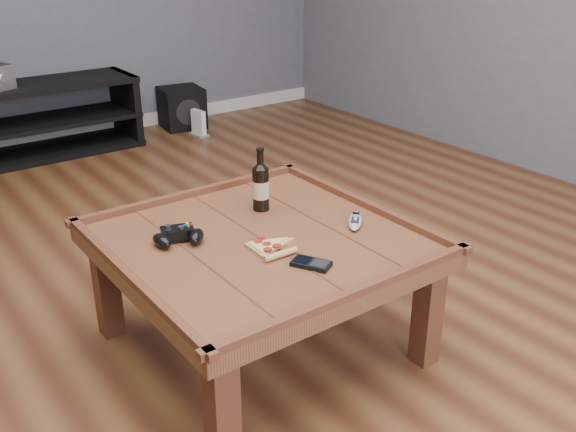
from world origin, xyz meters
TOP-DOWN VIEW (x-y plane):
  - ground at (0.00, 0.00)m, footprint 6.00×6.00m
  - baseboard at (0.00, 2.99)m, footprint 5.00×0.02m
  - coffee_table at (0.00, 0.00)m, footprint 1.03×1.03m
  - media_console at (0.00, 2.75)m, footprint 1.40×0.45m
  - beer_bottle at (0.14, 0.21)m, footprint 0.06×0.06m
  - game_controller at (-0.24, 0.14)m, footprint 0.19×0.16m
  - pizza_slice at (-0.03, -0.09)m, footprint 0.14×0.23m
  - smartphone at (0.02, -0.26)m, footprint 0.12×0.14m
  - remote_control at (0.35, -0.11)m, footprint 0.15×0.15m
  - subwoofer at (1.14, 2.80)m, footprint 0.35×0.35m
  - game_console at (1.13, 2.52)m, footprint 0.10×0.16m

SIDE VIEW (x-z plane):
  - ground at x=0.00m, z-range 0.00..0.00m
  - baseboard at x=0.00m, z-range 0.00..0.10m
  - game_console at x=1.13m, z-range -0.01..0.19m
  - subwoofer at x=1.14m, z-range 0.00..0.31m
  - media_console at x=0.00m, z-range 0.00..0.50m
  - coffee_table at x=0.00m, z-range 0.15..0.63m
  - pizza_slice at x=-0.03m, z-range 0.45..0.47m
  - smartphone at x=0.02m, z-range 0.45..0.47m
  - remote_control at x=0.35m, z-range 0.45..0.47m
  - game_controller at x=-0.24m, z-range 0.45..0.50m
  - beer_bottle at x=0.14m, z-range 0.43..0.67m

